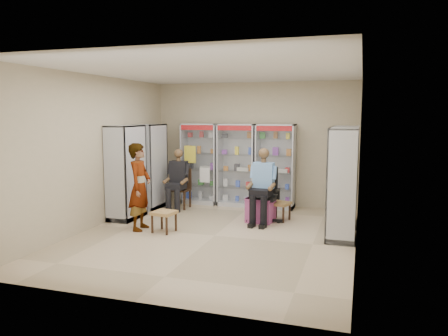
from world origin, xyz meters
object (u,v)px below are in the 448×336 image
(office_chair, at_px, (264,195))
(seated_shopkeeper, at_px, (264,188))
(woven_stool_a, at_px, (280,211))
(woven_stool_b, at_px, (164,222))
(cabinet_left_near, at_px, (126,172))
(pink_trunk, at_px, (261,210))
(standing_man, at_px, (140,187))
(cabinet_left_far, at_px, (150,167))
(wooden_chair, at_px, (180,189))
(cabinet_back_mid, at_px, (237,165))
(cabinet_right_far, at_px, (345,176))
(cabinet_back_left, at_px, (201,164))
(cabinet_back_right, at_px, (275,166))
(cabinet_right_near, at_px, (342,184))

(office_chair, xyz_separation_m, seated_shopkeeper, (0.00, -0.05, 0.16))
(woven_stool_a, bearing_deg, woven_stool_b, -141.00)
(cabinet_left_near, relative_size, woven_stool_b, 4.96)
(pink_trunk, relative_size, standing_man, 0.31)
(pink_trunk, distance_m, woven_stool_a, 0.43)
(cabinet_left_far, distance_m, pink_trunk, 2.94)
(cabinet_left_near, distance_m, wooden_chair, 1.56)
(cabinet_back_mid, height_order, office_chair, cabinet_back_mid)
(office_chair, relative_size, woven_stool_a, 2.89)
(cabinet_right_far, height_order, woven_stool_a, cabinet_right_far)
(cabinet_left_near, distance_m, woven_stool_b, 1.64)
(seated_shopkeeper, bearing_deg, wooden_chair, 164.57)
(cabinet_back_mid, distance_m, cabinet_right_far, 2.82)
(cabinet_back_left, height_order, cabinet_back_right, same)
(cabinet_left_near, distance_m, standing_man, 1.02)
(cabinet_right_near, distance_m, pink_trunk, 1.99)
(cabinet_back_left, distance_m, cabinet_left_near, 2.23)
(pink_trunk, bearing_deg, cabinet_back_left, 142.77)
(cabinet_back_mid, relative_size, standing_man, 1.19)
(pink_trunk, height_order, woven_stool_b, pink_trunk)
(seated_shopkeeper, relative_size, pink_trunk, 2.76)
(cabinet_left_far, height_order, woven_stool_a, cabinet_left_far)
(cabinet_right_far, distance_m, cabinet_right_near, 1.10)
(cabinet_back_mid, relative_size, cabinet_back_right, 1.00)
(cabinet_back_right, distance_m, office_chair, 1.48)
(office_chair, height_order, woven_stool_b, office_chair)
(cabinet_right_near, relative_size, wooden_chair, 2.13)
(cabinet_back_mid, bearing_deg, office_chair, -55.08)
(cabinet_left_near, bearing_deg, wooden_chair, 152.39)
(wooden_chair, relative_size, office_chair, 0.82)
(cabinet_back_left, xyz_separation_m, cabinet_left_far, (-0.93, -0.93, 0.00))
(woven_stool_b, bearing_deg, cabinet_left_far, 123.60)
(seated_shopkeeper, relative_size, woven_stool_b, 3.60)
(seated_shopkeeper, height_order, pink_trunk, seated_shopkeeper)
(cabinet_left_near, relative_size, pink_trunk, 3.80)
(cabinet_left_far, xyz_separation_m, pink_trunk, (2.80, -0.49, -0.75))
(cabinet_back_mid, bearing_deg, pink_trunk, -57.06)
(cabinet_right_far, height_order, seated_shopkeeper, cabinet_right_far)
(office_chair, bearing_deg, cabinet_right_far, 13.56)
(cabinet_back_right, height_order, woven_stool_b, cabinet_back_right)
(cabinet_back_left, relative_size, cabinet_back_mid, 1.00)
(pink_trunk, xyz_separation_m, woven_stool_b, (-1.57, -1.35, -0.05))
(cabinet_back_left, xyz_separation_m, wooden_chair, (-0.25, -0.73, -0.53))
(cabinet_back_mid, bearing_deg, standing_man, -113.14)
(office_chair, distance_m, seated_shopkeeper, 0.16)
(cabinet_back_left, height_order, wooden_chair, cabinet_back_left)
(cabinet_back_right, distance_m, cabinet_right_far, 1.98)
(cabinet_back_mid, relative_size, cabinet_left_far, 1.00)
(cabinet_back_left, relative_size, standing_man, 1.19)
(wooden_chair, relative_size, woven_stool_b, 2.33)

